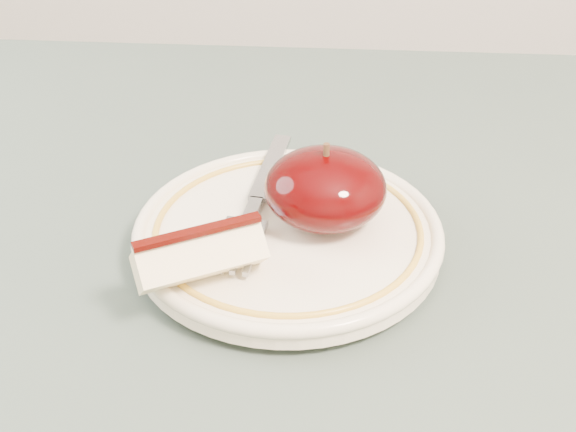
{
  "coord_description": "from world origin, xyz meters",
  "views": [
    {
      "loc": [
        0.06,
        -0.31,
        1.07
      ],
      "look_at": [
        0.04,
        0.11,
        0.78
      ],
      "focal_mm": 50.0,
      "sensor_mm": 36.0,
      "label": 1
    }
  ],
  "objects": [
    {
      "name": "apple_wedge",
      "position": [
        -0.01,
        0.06,
        0.79
      ],
      "size": [
        0.08,
        0.06,
        0.04
      ],
      "rotation": [
        0.0,
        0.0,
        0.48
      ],
      "color": "#FAEAB8",
      "rests_on": "plate"
    },
    {
      "name": "apple_half",
      "position": [
        0.06,
        0.12,
        0.79
      ],
      "size": [
        0.08,
        0.07,
        0.06
      ],
      "color": "black",
      "rests_on": "plate"
    },
    {
      "name": "fork",
      "position": [
        0.01,
        0.14,
        0.77
      ],
      "size": [
        0.04,
        0.17,
        0.0
      ],
      "rotation": [
        0.0,
        0.0,
        1.44
      ],
      "color": "gray",
      "rests_on": "plate"
    },
    {
      "name": "plate",
      "position": [
        0.04,
        0.11,
        0.76
      ],
      "size": [
        0.2,
        0.2,
        0.02
      ],
      "color": "beige",
      "rests_on": "table"
    }
  ]
}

